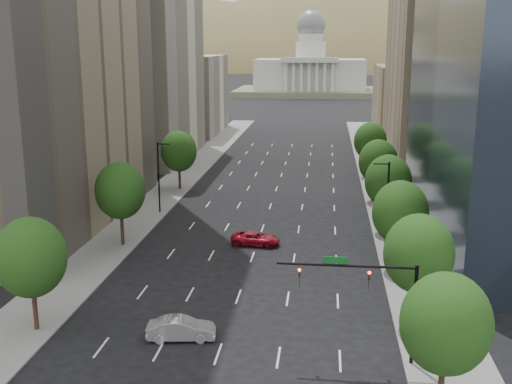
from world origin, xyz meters
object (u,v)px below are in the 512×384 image
at_px(capitol, 310,74).
at_px(car_red_far, 255,239).
at_px(traffic_signal, 377,290).
at_px(car_silver, 181,329).

relative_size(capitol, car_red_far, 11.70).
xyz_separation_m(traffic_signal, car_silver, (-13.53, 1.89, -4.36)).
height_order(traffic_signal, car_red_far, traffic_signal).
bearing_deg(traffic_signal, car_red_far, 114.11).
relative_size(traffic_signal, capitol, 0.15).
height_order(traffic_signal, capitol, capitol).
height_order(traffic_signal, car_silver, traffic_signal).
xyz_separation_m(car_silver, car_red_far, (2.88, 21.91, -0.10)).
xyz_separation_m(capitol, car_red_far, (-0.12, -195.91, -7.86)).
distance_m(capitol, car_red_far, 196.07).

